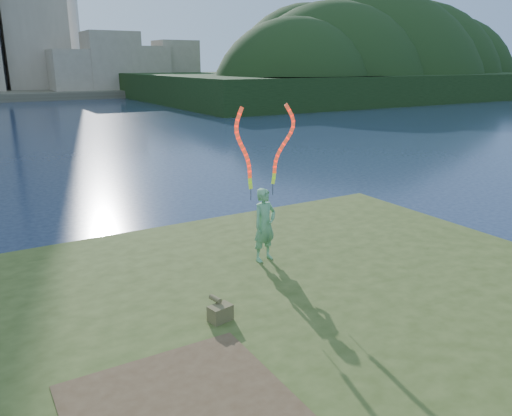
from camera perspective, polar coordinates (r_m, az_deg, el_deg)
ground at (r=11.65m, az=-4.25°, el=-13.08°), size 320.00×320.00×0.00m
grassy_knoll at (r=9.76m, az=2.01°, el=-17.07°), size 20.00×18.00×0.80m
dirt_patch at (r=8.01m, az=-8.55°, el=-21.56°), size 3.20×3.00×0.02m
wooded_hill at (r=94.34m, az=12.52°, el=12.53°), size 78.00×50.00×63.00m
woman_with_ribbons at (r=12.54m, az=0.93°, el=0.02°), size 2.12×0.66×4.25m
canvas_bag at (r=10.07m, az=-4.14°, el=-11.77°), size 0.50×0.56×0.43m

